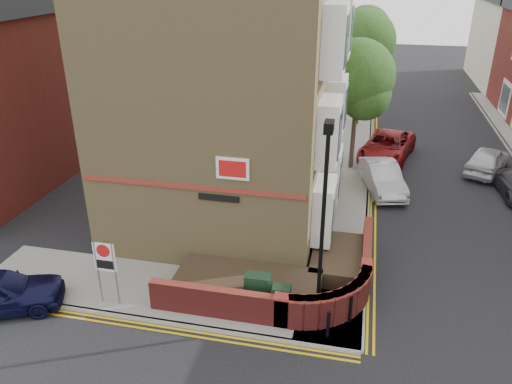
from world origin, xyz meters
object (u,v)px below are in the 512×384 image
Objects in this scene: utility_cabinet_large at (258,291)px; silver_car_near at (382,177)px; lamppost at (323,226)px; zone_sign at (105,262)px.

silver_car_near is at bearing 69.14° from utility_cabinet_large.
lamppost is 2.86× the size of zone_sign.
lamppost is 5.25× the size of utility_cabinet_large.
utility_cabinet_large is 10.95m from silver_car_near.
zone_sign is (-4.70, -0.80, 0.92)m from utility_cabinet_large.
utility_cabinet_large is 0.55× the size of zone_sign.
lamppost is 3.24m from utility_cabinet_large.
zone_sign reaches higher than utility_cabinet_large.
utility_cabinet_large is (-1.90, 0.10, -2.62)m from lamppost.
lamppost is 10.86m from silver_car_near.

